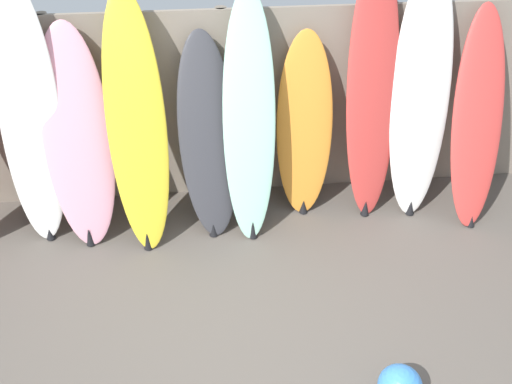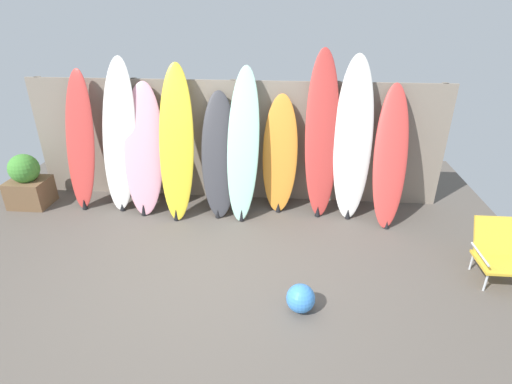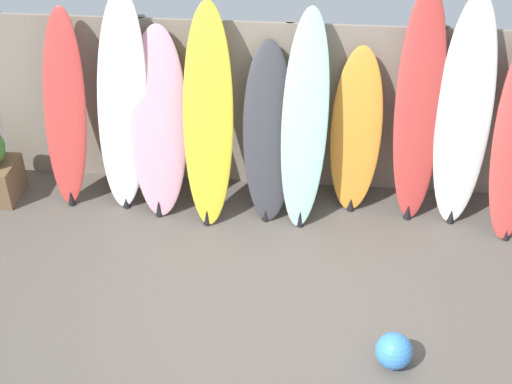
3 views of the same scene
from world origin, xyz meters
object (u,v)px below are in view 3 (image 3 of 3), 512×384
(surfboard_charcoal_4, at_px, (269,133))
(surfboard_orange_6, at_px, (356,133))
(surfboard_seafoam_5, at_px, (305,123))
(surfboard_white_8, at_px, (464,115))
(beach_ball, at_px, (394,351))
(surfboard_red_7, at_px, (419,109))
(surfboard_pink_2, at_px, (159,124))
(surfboard_red_0, at_px, (65,111))
(surfboard_yellow_3, at_px, (208,118))
(surfboard_white_1, at_px, (122,104))

(surfboard_charcoal_4, height_order, surfboard_orange_6, surfboard_charcoal_4)
(surfboard_seafoam_5, distance_m, surfboard_white_8, 1.50)
(surfboard_seafoam_5, bearing_deg, beach_ball, -68.54)
(surfboard_orange_6, relative_size, surfboard_red_7, 0.73)
(surfboard_charcoal_4, bearing_deg, surfboard_pink_2, -179.52)
(surfboard_red_0, distance_m, surfboard_yellow_3, 1.45)
(beach_ball, bearing_deg, surfboard_seafoam_5, 111.46)
(surfboard_white_8, bearing_deg, surfboard_pink_2, -178.25)
(surfboard_pink_2, relative_size, surfboard_charcoal_4, 1.06)
(surfboard_yellow_3, distance_m, surfboard_orange_6, 1.45)
(surfboard_orange_6, bearing_deg, surfboard_red_7, -2.30)
(surfboard_red_0, xyz_separation_m, surfboard_orange_6, (2.86, 0.10, -0.16))
(surfboard_yellow_3, xyz_separation_m, surfboard_white_8, (2.41, 0.17, 0.07))
(surfboard_yellow_3, distance_m, surfboard_charcoal_4, 0.61)
(surfboard_charcoal_4, relative_size, surfboard_seafoam_5, 0.83)
(surfboard_white_1, xyz_separation_m, beach_ball, (2.58, -2.14, -0.91))
(surfboard_yellow_3, distance_m, surfboard_seafoam_5, 0.92)
(surfboard_pink_2, relative_size, surfboard_yellow_3, 0.87)
(surfboard_seafoam_5, distance_m, beach_ball, 2.33)
(surfboard_red_0, relative_size, surfboard_yellow_3, 0.95)
(surfboard_seafoam_5, bearing_deg, surfboard_pink_2, 178.17)
(surfboard_charcoal_4, height_order, surfboard_seafoam_5, surfboard_seafoam_5)
(surfboard_orange_6, bearing_deg, surfboard_red_0, -178.07)
(surfboard_charcoal_4, bearing_deg, surfboard_white_8, 2.49)
(surfboard_charcoal_4, xyz_separation_m, beach_ball, (1.14, -2.08, -0.69))
(surfboard_pink_2, distance_m, surfboard_charcoal_4, 1.08)
(surfboard_yellow_3, bearing_deg, beach_ball, -49.25)
(surfboard_red_0, xyz_separation_m, surfboard_seafoam_5, (2.36, -0.08, 0.03))
(surfboard_red_0, relative_size, surfboard_red_7, 0.87)
(surfboard_seafoam_5, height_order, beach_ball, surfboard_seafoam_5)
(surfboard_red_0, bearing_deg, surfboard_seafoam_5, -1.90)
(surfboard_white_1, relative_size, surfboard_pink_2, 1.18)
(surfboard_yellow_3, relative_size, surfboard_seafoam_5, 1.02)
(surfboard_yellow_3, xyz_separation_m, surfboard_red_7, (1.99, 0.19, 0.10))
(surfboard_charcoal_4, relative_size, beach_ball, 5.85)
(beach_ball, bearing_deg, surfboard_pink_2, 137.01)
(surfboard_red_0, height_order, surfboard_white_1, surfboard_white_1)
(surfboard_white_1, bearing_deg, beach_ball, -39.64)
(surfboard_white_1, xyz_separation_m, surfboard_yellow_3, (0.87, -0.15, -0.04))
(surfboard_red_0, xyz_separation_m, surfboard_yellow_3, (1.44, -0.11, 0.05))
(surfboard_white_8, distance_m, beach_ball, 2.45)
(surfboard_yellow_3, relative_size, surfboard_white_8, 0.94)
(surfboard_orange_6, height_order, surfboard_white_8, surfboard_white_8)
(surfboard_charcoal_4, distance_m, beach_ball, 2.47)
(surfboard_red_7, bearing_deg, surfboard_white_1, -179.31)
(surfboard_white_1, height_order, beach_ball, surfboard_white_1)
(surfboard_red_7, distance_m, beach_ball, 2.40)
(surfboard_white_1, relative_size, surfboard_charcoal_4, 1.26)
(surfboard_red_7, bearing_deg, surfboard_orange_6, 177.70)
(surfboard_orange_6, distance_m, surfboard_red_7, 0.64)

